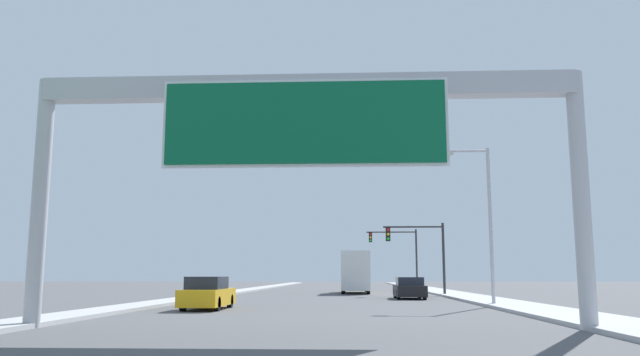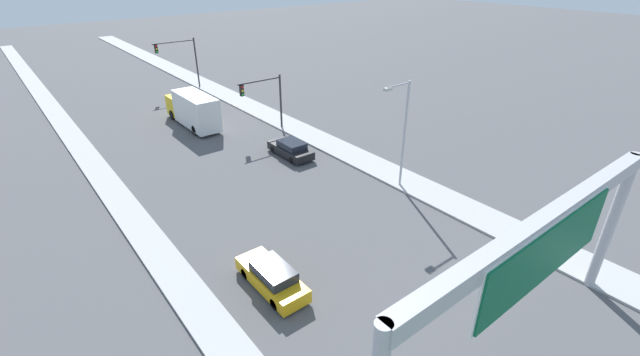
% 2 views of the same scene
% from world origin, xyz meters
% --- Properties ---
extents(sidewalk_right, '(3.00, 120.00, 0.15)m').
position_xyz_m(sidewalk_right, '(9.50, 60.00, 0.07)').
color(sidewalk_right, '#ADADAD').
rests_on(sidewalk_right, ground).
extents(median_strip_left, '(2.00, 120.00, 0.15)m').
position_xyz_m(median_strip_left, '(-9.00, 60.00, 0.07)').
color(median_strip_left, '#ADADAD').
rests_on(median_strip_left, ground).
extents(sign_gantry, '(16.90, 0.73, 7.68)m').
position_xyz_m(sign_gantry, '(0.00, 17.89, 6.09)').
color(sign_gantry, '#B2B2B7').
rests_on(sign_gantry, ground).
extents(car_near_right, '(1.72, 4.74, 1.49)m').
position_xyz_m(car_near_right, '(-5.25, 28.30, 0.70)').
color(car_near_right, gold).
rests_on(car_near_right, ground).
extents(car_far_center, '(1.90, 4.67, 1.42)m').
position_xyz_m(car_far_center, '(5.25, 41.68, 0.68)').
color(car_far_center, black).
rests_on(car_far_center, ground).
extents(truck_box_primary, '(2.37, 8.87, 3.52)m').
position_xyz_m(truck_box_primary, '(1.75, 54.13, 1.78)').
color(truck_box_primary, yellow).
rests_on(truck_box_primary, ground).
extents(traffic_light_near_intersection, '(4.70, 0.32, 5.56)m').
position_xyz_m(traffic_light_near_intersection, '(6.91, 48.00, 3.80)').
color(traffic_light_near_intersection, '#2D2D30').
rests_on(traffic_light_near_intersection, ground).
extents(traffic_light_mid_block, '(5.50, 0.32, 6.51)m').
position_xyz_m(traffic_light_mid_block, '(6.76, 68.00, 4.46)').
color(traffic_light_mid_block, '#2D2D30').
rests_on(traffic_light_mid_block, ground).
extents(street_lamp_right, '(2.50, 0.28, 8.17)m').
position_xyz_m(street_lamp_right, '(8.29, 31.91, 4.84)').
color(street_lamp_right, '#B2B2B7').
rests_on(street_lamp_right, ground).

